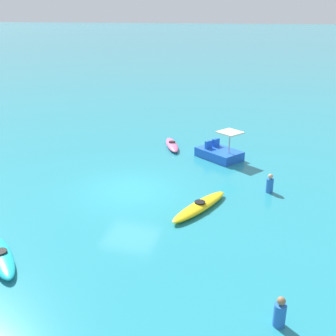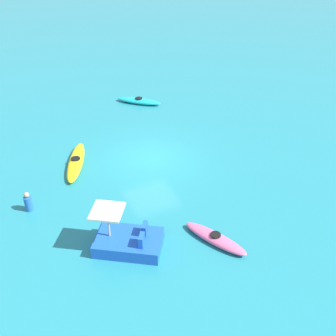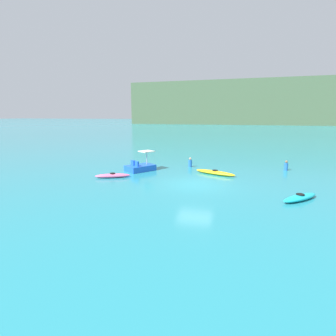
{
  "view_description": "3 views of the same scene",
  "coord_description": "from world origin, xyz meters",
  "views": [
    {
      "loc": [
        15.52,
        6.09,
        7.55
      ],
      "look_at": [
        -2.49,
        1.14,
        0.26
      ],
      "focal_mm": 42.67,
      "sensor_mm": 36.0,
      "label": 1
    },
    {
      "loc": [
        -15.86,
        6.92,
        10.71
      ],
      "look_at": [
        -2.27,
        0.16,
        0.8
      ],
      "focal_mm": 43.78,
      "sensor_mm": 36.0,
      "label": 2
    },
    {
      "loc": [
        2.81,
        -18.03,
        4.76
      ],
      "look_at": [
        -2.46,
        1.83,
        0.67
      ],
      "focal_mm": 28.52,
      "sensor_mm": 36.0,
      "label": 3
    }
  ],
  "objects": [
    {
      "name": "kayak_yellow",
      "position": [
        1.07,
        3.47,
        0.16
      ],
      "size": [
        3.53,
        2.05,
        0.37
      ],
      "color": "yellow",
      "rests_on": "ground_plane"
    },
    {
      "name": "person_by_kayaks",
      "position": [
        6.92,
        6.69,
        0.39
      ],
      "size": [
        0.37,
        0.37,
        0.88
      ],
      "color": "blue",
      "rests_on": "ground_plane"
    },
    {
      "name": "pedal_boat_blue",
      "position": [
        -5.33,
        3.31,
        0.34
      ],
      "size": [
        2.6,
        2.83,
        1.68
      ],
      "color": "blue",
      "rests_on": "ground_plane"
    },
    {
      "name": "kayak_pink",
      "position": [
        -6.49,
        0.29,
        0.16
      ],
      "size": [
        2.71,
        1.64,
        0.37
      ],
      "color": "pink",
      "rests_on": "ground_plane"
    },
    {
      "name": "person_near_shore",
      "position": [
        -1.46,
        6.15,
        0.39
      ],
      "size": [
        0.45,
        0.45,
        0.88
      ],
      "color": "blue",
      "rests_on": "ground_plane"
    },
    {
      "name": "kayak_cyan",
      "position": [
        6.34,
        -2.07,
        0.16
      ],
      "size": [
        2.47,
        2.55,
        0.37
      ],
      "color": "#19B7C6",
      "rests_on": "ground_plane"
    },
    {
      "name": "ground_plane",
      "position": [
        0.0,
        0.0,
        0.0
      ],
      "size": [
        600.0,
        600.0,
        0.0
      ],
      "primitive_type": "plane",
      "color": "teal"
    }
  ]
}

